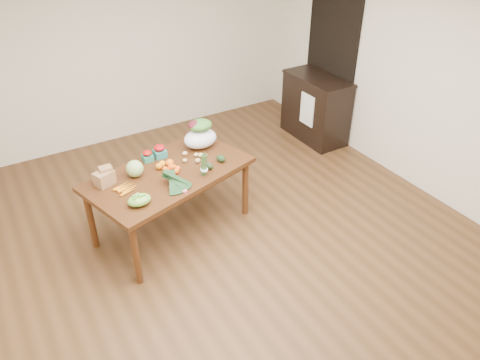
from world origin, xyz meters
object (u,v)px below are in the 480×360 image
paper_bag (104,177)px  asparagus_bundle (204,165)px  mandarin_cluster (171,168)px  cabinet (316,108)px  dining_table (172,201)px  cabbage (135,169)px  salad_bag (200,135)px  kale_bunch (177,181)px

paper_bag → asparagus_bundle: (0.92, -0.35, 0.04)m
asparagus_bundle → mandarin_cluster: bearing=122.8°
cabinet → asparagus_bundle: 2.73m
dining_table → cabinet: 2.87m
dining_table → paper_bag: paper_bag is taller
dining_table → cabbage: (-0.32, 0.10, 0.46)m
salad_bag → asparagus_bundle: bearing=-113.3°
cabbage → salad_bag: size_ratio=0.46×
kale_bunch → salad_bag: 0.85m
salad_bag → dining_table: bearing=-150.1°
paper_bag → cabbage: size_ratio=1.39×
dining_table → salad_bag: bearing=14.0°
cabbage → asparagus_bundle: size_ratio=0.70×
salad_bag → cabinet: bearing=16.2°
dining_table → mandarin_cluster: mandarin_cluster is taller
paper_bag → mandarin_cluster: paper_bag is taller
dining_table → kale_bunch: (-0.04, -0.33, 0.45)m
kale_bunch → paper_bag: bearing=127.9°
asparagus_bundle → cabinet: bearing=10.2°
dining_table → paper_bag: size_ratio=6.85×
cabinet → paper_bag: (-3.34, -0.83, 0.37)m
cabinet → paper_bag: 3.46m
paper_bag → asparagus_bundle: asparagus_bundle is taller
mandarin_cluster → asparagus_bundle: 0.36m
mandarin_cluster → salad_bag: size_ratio=0.47×
dining_table → asparagus_bundle: asparagus_bundle is taller
cabinet → cabbage: bearing=-164.5°
cabinet → paper_bag: cabinet is taller
kale_bunch → asparagus_bundle: size_ratio=1.60×
paper_bag → cabinet: bearing=14.0°
cabinet → cabbage: 3.16m
dining_table → cabinet: size_ratio=1.64×
dining_table → asparagus_bundle: (0.29, -0.25, 0.50)m
kale_bunch → salad_bag: size_ratio=1.05×
mandarin_cluster → kale_bunch: (-0.07, -0.31, 0.03)m
cabinet → kale_bunch: (-2.75, -1.26, 0.36)m
asparagus_bundle → salad_bag: 0.60m
dining_table → paper_bag: 0.79m
cabinet → salad_bag: size_ratio=2.68×
paper_bag → mandarin_cluster: (0.66, -0.12, -0.04)m
dining_table → cabbage: 0.57m
paper_bag → asparagus_bundle: 0.98m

